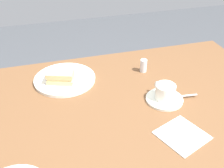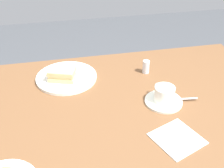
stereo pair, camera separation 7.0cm
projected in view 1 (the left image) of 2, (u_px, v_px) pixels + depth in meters
The scene contains 8 objects.
dining_table at pixel (131, 123), 1.18m from camera, with size 1.31×0.90×0.75m.
sandwich_plate at pixel (65, 79), 1.27m from camera, with size 0.28×0.28×0.01m, color white.
sandwich_front at pixel (61, 77), 1.22m from camera, with size 0.13×0.11×0.05m.
coffee_saucer at pixel (164, 99), 1.14m from camera, with size 0.15×0.15×0.01m, color white.
coffee_cup at pixel (165, 91), 1.12m from camera, with size 0.08×0.11×0.06m.
spoon at pixel (182, 96), 1.15m from camera, with size 0.10×0.02×0.01m.
napkin at pixel (182, 135), 0.97m from camera, with size 0.15×0.15×0.00m, color white.
salt_shaker at pixel (144, 66), 1.32m from camera, with size 0.03×0.03×0.06m, color silver.
Camera 1 is at (-0.32, -0.83, 1.44)m, focal length 44.44 mm.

